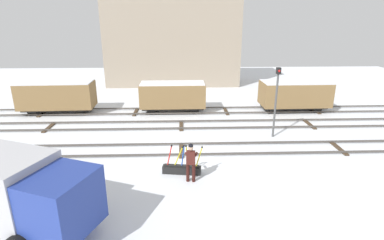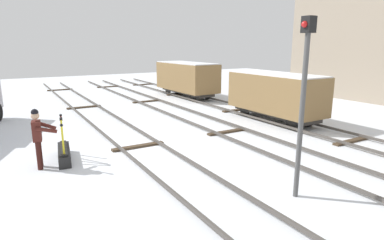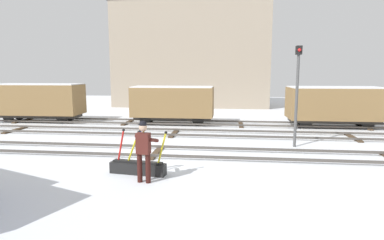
{
  "view_description": "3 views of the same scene",
  "coord_description": "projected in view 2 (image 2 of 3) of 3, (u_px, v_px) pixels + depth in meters",
  "views": [
    {
      "loc": [
        0.03,
        -15.3,
        6.93
      ],
      "look_at": [
        0.62,
        0.89,
        1.49
      ],
      "focal_mm": 28.4,
      "sensor_mm": 36.0,
      "label": 1
    },
    {
      "loc": [
        10.68,
        -4.0,
        3.64
      ],
      "look_at": [
        0.67,
        1.87,
        0.94
      ],
      "focal_mm": 30.26,
      "sensor_mm": 36.0,
      "label": 2
    },
    {
      "loc": [
        2.87,
        -12.15,
        3.19
      ],
      "look_at": [
        1.14,
        2.41,
        1.01
      ],
      "focal_mm": 30.39,
      "sensor_mm": 36.0,
      "label": 3
    }
  ],
  "objects": [
    {
      "name": "rail_worker",
      "position": [
        38.0,
        135.0,
        9.57
      ],
      "size": [
        0.61,
        0.72,
        1.82
      ],
      "rotation": [
        0.0,
        0.0,
        -0.14
      ],
      "color": "#351511",
      "rests_on": "ground_plane"
    },
    {
      "name": "track_siding_near",
      "position": [
        228.0,
        130.0,
        13.73
      ],
      "size": [
        44.0,
        1.94,
        0.18
      ],
      "color": "#4C4742",
      "rests_on": "ground_plane"
    },
    {
      "name": "signal_post",
      "position": [
        303.0,
        93.0,
        7.39
      ],
      "size": [
        0.24,
        0.32,
        4.25
      ],
      "color": "#4C4C4C",
      "rests_on": "ground_plane"
    },
    {
      "name": "freight_car_far_end",
      "position": [
        187.0,
        77.0,
        22.91
      ],
      "size": [
        5.5,
        2.21,
        2.44
      ],
      "rotation": [
        0.0,
        0.0,
        0.03
      ],
      "color": "#2D2B28",
      "rests_on": "ground_plane"
    },
    {
      "name": "freight_car_near_switch",
      "position": [
        275.0,
        94.0,
        15.6
      ],
      "size": [
        4.94,
        1.96,
        2.32
      ],
      "rotation": [
        0.0,
        0.0,
        0.01
      ],
      "color": "#2D2B28",
      "rests_on": "ground_plane"
    },
    {
      "name": "ground_plane",
      "position": [
        138.0,
        147.0,
        11.77
      ],
      "size": [
        60.0,
        60.0,
        0.0
      ],
      "primitive_type": "plane",
      "color": "silver"
    },
    {
      "name": "track_main_line",
      "position": [
        138.0,
        144.0,
        11.74
      ],
      "size": [
        44.0,
        1.94,
        0.18
      ],
      "color": "#4C4742",
      "rests_on": "ground_plane"
    },
    {
      "name": "track_siding_far",
      "position": [
        283.0,
        121.0,
        15.35
      ],
      "size": [
        44.0,
        1.94,
        0.18
      ],
      "color": "#4C4742",
      "rests_on": "ground_plane"
    },
    {
      "name": "switch_lever_frame",
      "position": [
        64.0,
        152.0,
        10.44
      ],
      "size": [
        1.9,
        0.61,
        1.45
      ],
      "rotation": [
        0.0,
        0.0,
        -0.14
      ],
      "color": "black",
      "rests_on": "ground_plane"
    }
  ]
}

